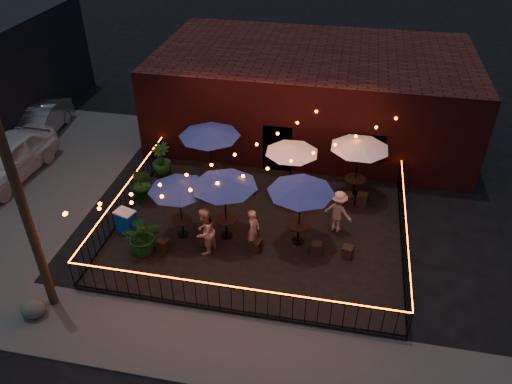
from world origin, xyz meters
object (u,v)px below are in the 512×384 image
(cooler, at_px, (126,222))
(utility_pole, at_px, (19,195))
(cafe_table_1, at_px, (209,132))
(cafe_table_2, at_px, (224,182))
(cafe_table_5, at_px, (360,145))
(cafe_table_3, at_px, (292,149))
(cafe_table_4, at_px, (301,188))
(cafe_table_0, at_px, (178,186))
(boulder, at_px, (33,308))

(cooler, bearing_deg, utility_pole, -87.03)
(cafe_table_1, relative_size, cafe_table_2, 1.15)
(cafe_table_2, bearing_deg, cafe_table_5, 38.80)
(cafe_table_5, relative_size, cooler, 3.27)
(cafe_table_3, relative_size, cafe_table_4, 1.05)
(utility_pole, xyz_separation_m, cafe_table_3, (6.22, 6.91, -1.81))
(cafe_table_0, distance_m, boulder, 5.65)
(cafe_table_1, distance_m, cafe_table_5, 5.64)
(cafe_table_1, height_order, cafe_table_5, cafe_table_1)
(cafe_table_1, height_order, cafe_table_4, cafe_table_1)
(cafe_table_0, height_order, cafe_table_4, cafe_table_4)
(cafe_table_5, distance_m, boulder, 12.17)
(cafe_table_1, height_order, boulder, cafe_table_1)
(cafe_table_2, distance_m, cafe_table_3, 3.47)
(cafe_table_3, xyz_separation_m, boulder, (-6.49, -7.48, -1.87))
(cafe_table_0, bearing_deg, utility_pole, -127.95)
(cafe_table_5, bearing_deg, cooler, -153.27)
(utility_pole, bearing_deg, cafe_table_5, 40.48)
(cafe_table_0, bearing_deg, boulder, -126.47)
(utility_pole, relative_size, cooler, 8.99)
(cafe_table_4, relative_size, boulder, 3.00)
(utility_pole, bearing_deg, cafe_table_0, 52.05)
(cafe_table_2, relative_size, cooler, 2.77)
(cafe_table_2, xyz_separation_m, boulder, (-4.67, -4.54, -2.08))
(cafe_table_2, distance_m, cafe_table_5, 5.48)
(cafe_table_2, relative_size, cafe_table_4, 1.00)
(boulder, bearing_deg, cafe_table_1, 66.25)
(cafe_table_0, height_order, boulder, cafe_table_0)
(cafe_table_3, relative_size, cooler, 2.90)
(cafe_table_1, distance_m, cafe_table_3, 3.19)
(cooler, height_order, boulder, cooler)
(utility_pole, height_order, boulder, utility_pole)
(cafe_table_3, height_order, cafe_table_4, cafe_table_4)
(utility_pole, distance_m, cafe_table_5, 11.51)
(cafe_table_4, bearing_deg, cafe_table_0, -173.83)
(utility_pole, relative_size, cafe_table_0, 3.03)
(cafe_table_1, bearing_deg, cooler, -121.60)
(cafe_table_3, height_order, cooler, cafe_table_3)
(utility_pole, height_order, cafe_table_5, utility_pole)
(cooler, bearing_deg, boulder, -88.69)
(cafe_table_3, bearing_deg, cafe_table_4, -76.28)
(cafe_table_3, height_order, cafe_table_5, cafe_table_5)
(cafe_table_2, xyz_separation_m, cafe_table_5, (4.27, 3.44, -0.01))
(utility_pole, bearing_deg, cooler, 75.52)
(utility_pole, relative_size, cafe_table_4, 3.27)
(cafe_table_5, height_order, boulder, cafe_table_5)
(cafe_table_4, bearing_deg, cafe_table_2, -176.01)
(cafe_table_3, height_order, boulder, cafe_table_3)
(utility_pole, distance_m, cafe_table_4, 8.20)
(cafe_table_5, height_order, cooler, cafe_table_5)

